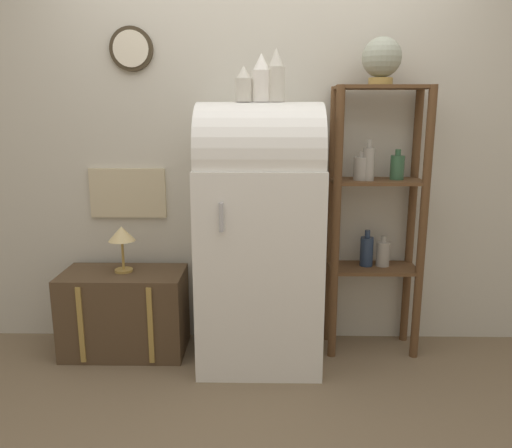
# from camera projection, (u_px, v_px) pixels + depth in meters

# --- Properties ---
(ground_plane) EXTENTS (12.00, 12.00, 0.00)m
(ground_plane) POSITION_uv_depth(u_px,v_px,m) (259.00, 377.00, 2.86)
(ground_plane) COLOR #7A664C
(wall_back) EXTENTS (7.00, 0.09, 2.70)m
(wall_back) POSITION_uv_depth(u_px,v_px,m) (259.00, 134.00, 3.13)
(wall_back) COLOR beige
(wall_back) RESTS_ON ground_plane
(refrigerator) EXTENTS (0.71, 0.64, 1.54)m
(refrigerator) POSITION_uv_depth(u_px,v_px,m) (260.00, 232.00, 2.92)
(refrigerator) COLOR white
(refrigerator) RESTS_ON ground_plane
(suitcase_trunk) EXTENTS (0.75, 0.40, 0.52)m
(suitcase_trunk) POSITION_uv_depth(u_px,v_px,m) (125.00, 312.00, 3.13)
(suitcase_trunk) COLOR brown
(suitcase_trunk) RESTS_ON ground_plane
(shelf_unit) EXTENTS (0.56, 0.29, 1.64)m
(shelf_unit) POSITION_uv_depth(u_px,v_px,m) (376.00, 208.00, 3.03)
(shelf_unit) COLOR brown
(shelf_unit) RESTS_ON ground_plane
(globe) EXTENTS (0.22, 0.22, 0.26)m
(globe) POSITION_uv_depth(u_px,v_px,m) (382.00, 59.00, 2.80)
(globe) COLOR #AD8942
(globe) RESTS_ON shelf_unit
(vase_left) EXTENTS (0.09, 0.09, 0.19)m
(vase_left) POSITION_uv_depth(u_px,v_px,m) (244.00, 85.00, 2.74)
(vase_left) COLOR beige
(vase_left) RESTS_ON refrigerator
(vase_center) EXTENTS (0.11, 0.11, 0.26)m
(vase_center) POSITION_uv_depth(u_px,v_px,m) (261.00, 79.00, 2.74)
(vase_center) COLOR white
(vase_center) RESTS_ON refrigerator
(vase_right) EXTENTS (0.10, 0.10, 0.29)m
(vase_right) POSITION_uv_depth(u_px,v_px,m) (276.00, 77.00, 2.74)
(vase_right) COLOR beige
(vase_right) RESTS_ON refrigerator
(desk_lamp) EXTENTS (0.16, 0.16, 0.29)m
(desk_lamp) POSITION_uv_depth(u_px,v_px,m) (122.00, 237.00, 3.03)
(desk_lamp) COLOR #AD8942
(desk_lamp) RESTS_ON suitcase_trunk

